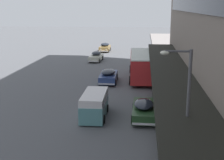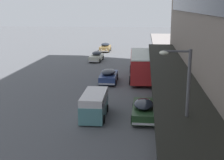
# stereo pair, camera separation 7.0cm
# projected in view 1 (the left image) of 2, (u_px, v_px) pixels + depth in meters

# --- Properties ---
(transit_bus_kerbside_front) EXTENTS (3.08, 9.78, 3.06)m
(transit_bus_kerbside_front) POSITION_uv_depth(u_px,v_px,m) (141.00, 64.00, 36.87)
(transit_bus_kerbside_front) COLOR #B52426
(transit_bus_kerbside_front) RESTS_ON ground
(sedan_far_back) EXTENTS (1.84, 4.97, 1.45)m
(sedan_far_back) POSITION_uv_depth(u_px,v_px,m) (144.00, 109.00, 24.28)
(sedan_far_back) COLOR #214122
(sedan_far_back) RESTS_ON ground
(sedan_lead_mid) EXTENTS (1.95, 4.34, 1.63)m
(sedan_lead_mid) POSITION_uv_depth(u_px,v_px,m) (105.00, 47.00, 59.32)
(sedan_lead_mid) COLOR olive
(sedan_lead_mid) RESTS_ON ground
(sedan_trailing_mid) EXTENTS (2.05, 4.82, 1.53)m
(sedan_trailing_mid) POSITION_uv_depth(u_px,v_px,m) (108.00, 76.00, 35.43)
(sedan_trailing_mid) COLOR navy
(sedan_trailing_mid) RESTS_ON ground
(sedan_second_near) EXTENTS (1.91, 4.59, 1.53)m
(sedan_second_near) POSITION_uv_depth(u_px,v_px,m) (96.00, 56.00, 49.03)
(sedan_second_near) COLOR beige
(sedan_second_near) RESTS_ON ground
(vw_van) EXTENTS (1.96, 4.58, 1.96)m
(vw_van) POSITION_uv_depth(u_px,v_px,m) (95.00, 103.00, 24.38)
(vw_van) COLOR teal
(vw_van) RESTS_ON ground
(street_lamp) EXTENTS (1.50, 0.28, 6.46)m
(street_lamp) POSITION_uv_depth(u_px,v_px,m) (184.00, 105.00, 14.88)
(street_lamp) COLOR #4C4C51
(street_lamp) RESTS_ON sidewalk_kerb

